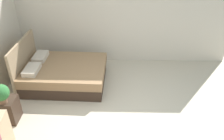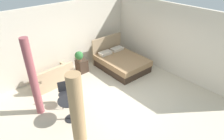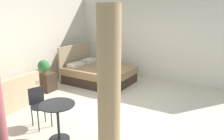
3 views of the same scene
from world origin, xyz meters
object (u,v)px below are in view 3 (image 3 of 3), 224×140
at_px(potted_plant, 44,66).
at_px(cafe_chair_near_window, 39,103).
at_px(bed, 98,74).
at_px(couch, 9,97).
at_px(balcony_table, 58,115).
at_px(nightstand, 47,82).

distance_m(potted_plant, cafe_chair_near_window, 2.05).
distance_m(bed, cafe_chair_near_window, 3.08).
xyz_separation_m(bed, couch, (-2.77, 0.83, -0.01)).
bearing_deg(potted_plant, couch, -178.68).
bearing_deg(balcony_table, potted_plant, 50.60).
distance_m(nightstand, balcony_table, 2.80).
height_order(bed, cafe_chair_near_window, bed).
relative_size(bed, balcony_table, 2.92).
bearing_deg(potted_plant, balcony_table, -129.40).
distance_m(couch, cafe_chair_near_window, 1.38).
bearing_deg(cafe_chair_near_window, nightstand, 40.87).
height_order(bed, balcony_table, bed).
bearing_deg(nightstand, potted_plant, -171.08).
relative_size(couch, balcony_table, 2.04).
bearing_deg(balcony_table, couch, 76.96).
distance_m(potted_plant, balcony_table, 2.73).
height_order(nightstand, cafe_chair_near_window, cafe_chair_near_window).
relative_size(couch, nightstand, 2.74).
xyz_separation_m(potted_plant, balcony_table, (-1.72, -2.10, -0.27)).
bearing_deg(potted_plant, bed, -29.21).
xyz_separation_m(balcony_table, cafe_chair_near_window, (0.23, 0.73, 0.00)).
bearing_deg(nightstand, cafe_chair_near_window, -139.13).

